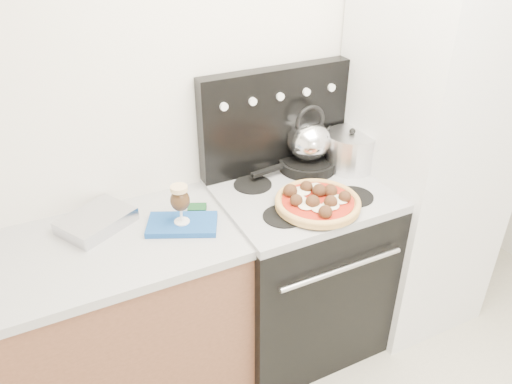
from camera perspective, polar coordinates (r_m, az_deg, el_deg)
room_shell at (r=1.52m, az=20.56°, el=-5.11°), size 3.52×3.01×2.52m
base_cabinet at (r=2.38m, az=-20.16°, el=-16.01°), size 1.45×0.60×0.86m
countertop at (r=2.09m, az=-22.37°, el=-7.44°), size 1.48×0.63×0.04m
stove_body at (r=2.58m, az=4.77°, el=-9.05°), size 0.76×0.65×0.88m
cooktop at (r=2.32m, az=5.26°, el=-0.29°), size 0.76×0.65×0.04m
backguard at (r=2.41m, az=2.17°, el=8.28°), size 0.76×0.08×0.50m
fridge at (r=2.67m, az=18.59°, el=3.85°), size 0.64×0.68×1.90m
foil_sheet at (r=2.18m, az=-17.79°, el=-3.17°), size 0.35×0.32×0.06m
oven_mitt at (r=2.10m, az=-8.43°, el=-3.68°), size 0.33×0.27×0.02m
beer_glass at (r=2.05m, az=-8.64°, el=-1.38°), size 0.09×0.09×0.18m
pizza_pan at (r=2.19m, az=7.02°, el=-1.68°), size 0.42×0.42×0.01m
pizza at (r=2.17m, az=7.07°, el=-0.98°), size 0.40×0.40×0.05m
skillet at (r=2.49m, az=5.91°, el=3.24°), size 0.32×0.32×0.05m
tea_kettle at (r=2.43m, az=6.09°, el=6.21°), size 0.24×0.24×0.23m
stock_pot at (r=2.50m, az=10.72°, el=4.56°), size 0.26×0.26×0.17m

